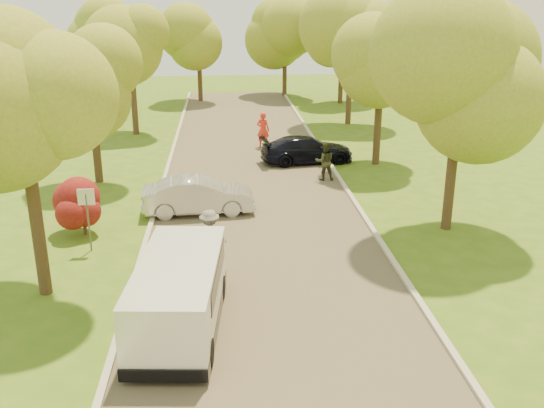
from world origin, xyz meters
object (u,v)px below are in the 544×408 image
object	(u,v)px
silver_sedan	(199,196)
person_striped	(263,130)
dark_sedan	(307,149)
minivan	(179,293)
skateboarder	(210,237)
longboard	(211,263)
street_sign	(87,207)
person_olive	(325,161)

from	to	relation	value
silver_sedan	person_striped	bearing A→B (deg)	-20.51
silver_sedan	dark_sedan	xyz separation A→B (m)	(5.26, 7.16, -0.03)
minivan	skateboarder	distance (m)	3.81
dark_sedan	longboard	world-z (taller)	dark_sedan
street_sign	person_striped	bearing A→B (deg)	64.28
dark_sedan	person_striped	world-z (taller)	person_striped
person_striped	dark_sedan	bearing A→B (deg)	140.74
street_sign	person_olive	world-z (taller)	street_sign
dark_sedan	person_striped	size ratio (longest dim) A/B	2.39
minivan	longboard	xyz separation A→B (m)	(0.72, 3.74, -0.89)
silver_sedan	person_striped	xyz separation A→B (m)	(3.25, 10.61, 0.27)
dark_sedan	person_olive	bearing A→B (deg)	179.11
dark_sedan	longboard	size ratio (longest dim) A/B	5.09
silver_sedan	person_striped	world-z (taller)	person_striped
silver_sedan	longboard	world-z (taller)	silver_sedan
longboard	person_olive	bearing A→B (deg)	-144.09
street_sign	dark_sedan	bearing A→B (deg)	50.36
longboard	dark_sedan	bearing A→B (deg)	-135.73
person_striped	person_olive	world-z (taller)	person_striped
street_sign	silver_sedan	xyz separation A→B (m)	(3.50, 3.41, -0.85)
dark_sedan	minivan	bearing A→B (deg)	153.17
silver_sedan	person_olive	size ratio (longest dim) A/B	2.42
street_sign	silver_sedan	size ratio (longest dim) A/B	0.50
person_olive	silver_sedan	bearing A→B (deg)	35.45
longboard	skateboarder	xyz separation A→B (m)	(-0.00, 0.00, 0.89)
skateboarder	person_olive	distance (m)	10.32
person_striped	skateboarder	bearing A→B (deg)	100.56
longboard	person_olive	distance (m)	10.35
street_sign	minivan	size ratio (longest dim) A/B	0.42
minivan	silver_sedan	xyz separation A→B (m)	(0.20, 8.68, -0.27)
street_sign	longboard	size ratio (longest dim) A/B	2.36
person_olive	longboard	bearing A→B (deg)	60.23
person_striped	silver_sedan	bearing A→B (deg)	93.48
skateboarder	person_olive	xyz separation A→B (m)	(5.12, 8.96, -0.10)
minivan	person_olive	bearing A→B (deg)	70.46
street_sign	longboard	distance (m)	4.54
skateboarder	person_olive	size ratio (longest dim) A/B	0.98
person_striped	person_olive	distance (m)	7.01
longboard	silver_sedan	bearing A→B (deg)	-108.34
person_striped	person_olive	size ratio (longest dim) A/B	1.10
person_olive	street_sign	bearing A→B (deg)	39.08
dark_sedan	longboard	bearing A→B (deg)	150.79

